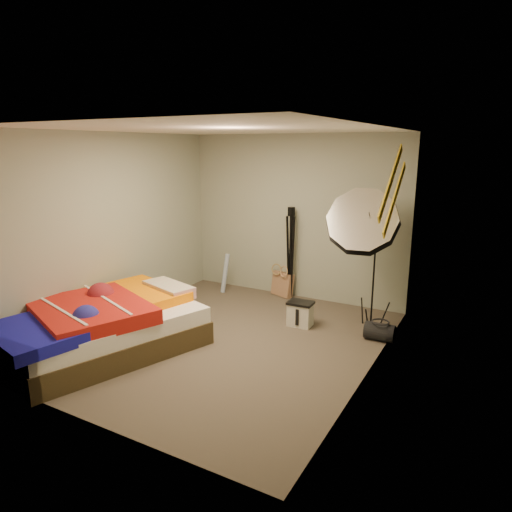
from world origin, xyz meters
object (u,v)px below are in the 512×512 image
Objects in this scene: photo_umbrella at (363,223)px; camera_tripod at (291,247)px; wrapping_roll at (225,273)px; duffel_bag at (380,332)px; bed at (103,325)px; tote_bag at (282,284)px; camera_case at (300,315)px.

photo_umbrella is 1.35× the size of camera_tripod.
wrapping_roll is at bearing 169.94° from photo_umbrella.
duffel_bag is at bearing -29.73° from camera_tripod.
camera_tripod reaches higher than wrapping_roll.
bed is at bearing -147.53° from duffel_bag.
tote_bag is at bearing 17.52° from wrapping_roll.
tote_bag is 0.26× the size of camera_tripod.
wrapping_roll reaches higher than camera_case.
wrapping_roll is 1.81m from camera_case.
photo_umbrella is at bearing 41.18° from bed.
photo_umbrella reaches higher than tote_bag.
tote_bag is 0.15× the size of bed.
bed is 1.78× the size of camera_tripod.
wrapping_roll reaches higher than duffel_bag.
camera_case is 1.44m from photo_umbrella.
camera_case is (1.64, -0.73, -0.16)m from wrapping_roll.
wrapping_roll is 0.33× the size of photo_umbrella.
duffel_bag is at bearing -0.34° from camera_case.
duffel_bag is at bearing -14.47° from wrapping_roll.
photo_umbrella is (-0.36, 0.28, 1.27)m from duffel_bag.
photo_umbrella is (2.32, -0.41, 1.06)m from wrapping_roll.
tote_bag is 1.06× the size of duffel_bag.
camera_case is (0.75, -1.01, -0.04)m from tote_bag.
bed is at bearing -136.46° from camera_case.
duffel_bag is at bearing 33.36° from bed.
wrapping_roll is 0.44× the size of camera_tripod.
photo_umbrella is at bearing -10.06° from wrapping_roll.
camera_case is 2.47m from bed.
photo_umbrella is at bearing -6.01° from tote_bag.
wrapping_roll is at bearing -142.54° from tote_bag.
bed is at bearing -89.12° from tote_bag.
camera_tripod is at bearing 67.97° from bed.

